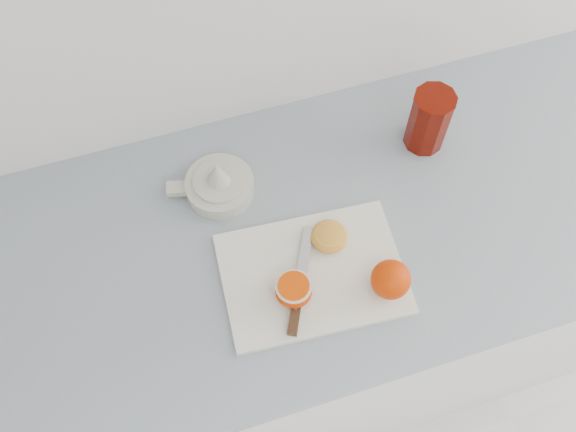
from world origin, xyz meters
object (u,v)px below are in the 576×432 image
Objects in this scene: red_tumbler at (428,122)px; cutting_board at (313,274)px; counter at (334,299)px; half_orange at (294,290)px; citrus_juicer at (219,184)px.

cutting_board is at bearing -145.41° from red_tumbler.
counter is 0.56m from red_tumbler.
counter is 0.52m from half_orange.
red_tumbler is (0.43, -0.01, 0.04)m from citrus_juicer.
half_orange is at bearing -145.65° from red_tumbler.
half_orange is (-0.05, -0.03, 0.03)m from cutting_board.
cutting_board is 0.39m from red_tumbler.
half_orange is 0.39× the size of citrus_juicer.
counter is 13.69× the size of citrus_juicer.
red_tumbler is at bearing 34.35° from half_orange.
half_orange reaches higher than cutting_board.
half_orange is (-0.15, -0.13, 0.48)m from counter.
counter is 0.47m from cutting_board.
half_orange is at bearing -74.84° from citrus_juicer.
citrus_juicer is (-0.12, 0.23, 0.02)m from cutting_board.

